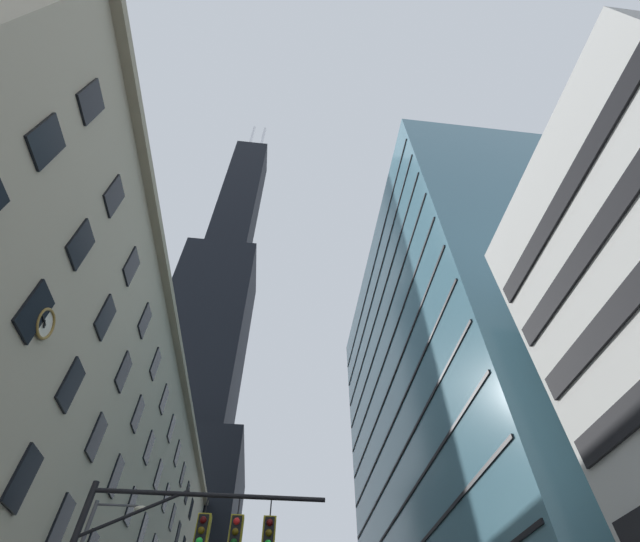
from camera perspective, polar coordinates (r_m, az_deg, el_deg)
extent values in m
cube|color=#B2A88E|center=(43.12, -34.87, -25.23)|extent=(17.26, 66.25, 26.03)
cube|color=#9E937A|center=(45.32, -17.84, -13.97)|extent=(0.70, 66.25, 0.60)
cube|color=black|center=(21.65, -35.16, -21.86)|extent=(0.14, 1.40, 2.20)
cube|color=black|center=(25.97, -31.58, -26.97)|extent=(0.14, 1.40, 2.20)
cube|color=black|center=(19.71, -34.10, -4.52)|extent=(0.14, 1.40, 2.20)
cube|color=black|center=(23.34, -30.59, -13.06)|extent=(0.14, 1.40, 2.20)
cube|color=black|center=(27.40, -27.93, -19.16)|extent=(0.14, 1.40, 2.20)
cube|color=black|center=(31.73, -25.84, -23.62)|extent=(0.14, 1.40, 2.20)
cube|color=black|center=(36.23, -24.17, -26.98)|extent=(0.14, 1.40, 2.20)
cube|color=black|center=(40.85, -22.81, -29.56)|extent=(0.14, 1.40, 2.20)
cube|color=black|center=(19.85, -33.00, 14.44)|extent=(0.14, 1.40, 2.20)
cube|color=black|center=(22.36, -29.58, 3.16)|extent=(0.14, 1.40, 2.20)
cube|color=black|center=(25.61, -26.99, -5.58)|extent=(0.14, 1.40, 2.20)
cube|color=black|center=(29.36, -24.99, -12.21)|extent=(0.14, 1.40, 2.20)
cube|color=black|center=(33.43, -23.38, -17.28)|extent=(0.14, 1.40, 2.20)
cube|color=black|center=(37.73, -22.08, -21.21)|extent=(0.14, 1.40, 2.20)
cube|color=black|center=(42.19, -20.99, -24.31)|extent=(0.14, 1.40, 2.20)
cube|color=black|center=(46.75, -20.08, -26.81)|extent=(0.14, 1.40, 2.20)
cube|color=black|center=(51.40, -19.29, -28.86)|extent=(0.14, 1.40, 2.20)
cube|color=black|center=(56.10, -18.62, -30.56)|extent=(0.14, 1.40, 2.20)
cube|color=black|center=(23.25, -28.52, 19.43)|extent=(0.14, 1.40, 2.20)
cube|color=black|center=(25.43, -26.03, 9.09)|extent=(0.14, 1.40, 2.20)
cube|color=black|center=(28.33, -24.11, 0.60)|extent=(0.14, 1.40, 2.20)
cube|color=black|center=(31.76, -22.58, -6.19)|extent=(0.14, 1.40, 2.20)
cube|color=black|center=(35.56, -21.33, -11.59)|extent=(0.14, 1.40, 2.20)
cube|color=black|center=(39.63, -20.30, -15.91)|extent=(0.14, 1.40, 2.20)
cube|color=black|center=(43.89, -19.43, -19.41)|extent=(0.14, 1.40, 2.20)
cube|color=black|center=(48.29, -18.69, -22.27)|extent=(0.14, 1.40, 2.20)
cube|color=black|center=(52.80, -18.05, -24.65)|extent=(0.14, 1.40, 2.20)
cube|color=black|center=(57.39, -17.50, -26.65)|extent=(0.14, 1.40, 2.20)
cube|color=black|center=(62.05, -17.01, -28.35)|extent=(0.14, 1.40, 2.20)
torus|color=olive|center=(20.38, -33.04, -5.98)|extent=(0.12, 1.30, 1.30)
cylinder|color=silver|center=(20.39, -33.14, -5.96)|extent=(0.05, 1.12, 1.12)
cube|color=black|center=(20.23, -33.17, -6.00)|extent=(0.03, 0.29, 0.29)
cube|color=black|center=(20.18, -33.20, -5.64)|extent=(0.03, 0.50, 0.16)
cube|color=black|center=(106.27, -15.38, -9.15)|extent=(18.69, 18.69, 55.38)
cube|color=black|center=(152.35, -10.66, 9.22)|extent=(12.02, 12.02, 69.22)
cylinder|color=silver|center=(195.16, -9.32, 16.98)|extent=(1.20, 1.20, 28.50)
cylinder|color=silver|center=(194.69, -7.85, 16.90)|extent=(1.20, 1.20, 28.50)
cube|color=black|center=(18.62, 37.01, -1.73)|extent=(0.16, 12.97, 1.10)
cube|color=black|center=(20.50, 33.22, 3.99)|extent=(0.16, 12.97, 1.10)
cube|color=black|center=(22.62, 30.06, 8.69)|extent=(0.16, 12.97, 1.10)
cube|color=teal|center=(53.73, 20.02, -17.71)|extent=(19.92, 45.35, 52.81)
cube|color=black|center=(46.11, 10.85, -29.10)|extent=(0.12, 44.35, 0.24)
cube|color=black|center=(47.54, 10.10, -24.57)|extent=(0.12, 44.35, 0.24)
cube|color=black|center=(49.25, 9.45, -20.34)|extent=(0.12, 44.35, 0.24)
cube|color=black|center=(51.22, 8.88, -16.40)|extent=(0.12, 44.35, 0.24)
cube|color=black|center=(53.42, 8.37, -12.77)|extent=(0.12, 44.35, 0.24)
cube|color=black|center=(55.82, 7.92, -9.44)|extent=(0.12, 44.35, 0.24)
cube|color=black|center=(58.40, 7.51, -6.40)|extent=(0.12, 44.35, 0.24)
cube|color=black|center=(61.12, 7.14, -3.62)|extent=(0.12, 44.35, 0.24)
cube|color=black|center=(63.98, 6.81, -1.08)|extent=(0.12, 44.35, 0.24)
cylinder|color=black|center=(15.58, -14.44, -27.24)|extent=(7.28, 0.14, 0.14)
cylinder|color=black|center=(15.80, -23.71, -27.72)|extent=(2.99, 0.10, 1.51)
cylinder|color=black|center=(15.49, -15.05, -28.20)|extent=(0.04, 0.04, 0.60)
cube|color=black|center=(15.26, -15.68, -30.81)|extent=(0.30, 0.30, 0.90)
cube|color=olive|center=(15.43, -15.63, -31.00)|extent=(0.40, 0.40, 1.04)
sphere|color=#450808|center=(15.19, -15.49, -29.64)|extent=(0.20, 0.20, 0.20)
sphere|color=#4B3A08|center=(15.11, -15.73, -30.63)|extent=(0.20, 0.20, 0.20)
sphere|color=green|center=(15.04, -15.99, -31.63)|extent=(0.20, 0.20, 0.20)
cylinder|color=black|center=(15.40, -10.89, -28.74)|extent=(0.04, 0.04, 0.60)
cube|color=black|center=(15.17, -11.36, -31.39)|extent=(0.30, 0.30, 0.90)
cube|color=olive|center=(15.33, -11.34, -31.57)|extent=(0.40, 0.40, 1.04)
sphere|color=red|center=(15.10, -11.19, -30.21)|extent=(0.20, 0.20, 0.20)
sphere|color=#4B3A08|center=(15.02, -11.37, -31.22)|extent=(0.20, 0.20, 0.20)
sphere|color=#083D10|center=(14.94, -11.56, -32.23)|extent=(0.20, 0.20, 0.20)
cylinder|color=black|center=(15.37, -6.65, -29.15)|extent=(0.04, 0.04, 0.60)
cube|color=black|center=(15.14, -6.94, -31.83)|extent=(0.30, 0.30, 0.90)
cube|color=olive|center=(15.30, -6.97, -32.01)|extent=(0.40, 0.40, 1.04)
sphere|color=#450808|center=(15.07, -6.81, -30.64)|extent=(0.20, 0.20, 0.20)
sphere|color=#4B3A08|center=(14.99, -6.92, -31.66)|extent=(0.20, 0.20, 0.20)
cylinder|color=#47474C|center=(23.87, -25.50, -26.63)|extent=(2.02, 0.10, 0.10)
ellipsoid|color=#EFE5C6|center=(23.57, -23.02, -27.40)|extent=(0.56, 0.32, 0.24)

